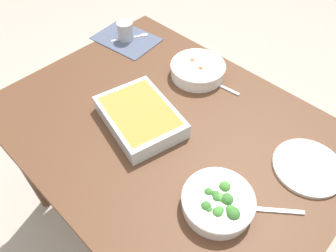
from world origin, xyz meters
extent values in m
plane|color=#B2A899|center=(0.00, 0.00, 0.00)|extent=(6.00, 6.00, 0.00)
cube|color=brown|center=(0.00, 0.00, 0.72)|extent=(1.20, 0.90, 0.04)
cylinder|color=brown|center=(-0.54, -0.39, 0.35)|extent=(0.06, 0.06, 0.70)
cylinder|color=brown|center=(-0.54, 0.39, 0.35)|extent=(0.06, 0.06, 0.70)
cylinder|color=brown|center=(0.54, 0.39, 0.35)|extent=(0.06, 0.06, 0.70)
cube|color=#4C5670|center=(-0.51, 0.25, 0.74)|extent=(0.30, 0.23, 0.00)
cylinder|color=white|center=(-0.11, 0.28, 0.77)|extent=(0.21, 0.21, 0.05)
torus|color=white|center=(-0.11, 0.28, 0.79)|extent=(0.22, 0.22, 0.01)
cylinder|color=olive|center=(-0.11, 0.28, 0.77)|extent=(0.18, 0.18, 0.03)
sphere|color=#C66633|center=(-0.08, 0.27, 0.79)|extent=(0.02, 0.02, 0.02)
sphere|color=#C66633|center=(-0.14, 0.29, 0.79)|extent=(0.02, 0.02, 0.02)
sphere|color=silver|center=(-0.08, 0.29, 0.79)|extent=(0.01, 0.01, 0.01)
sphere|color=#C66633|center=(-0.11, 0.28, 0.79)|extent=(0.01, 0.01, 0.01)
sphere|color=#C66633|center=(-0.10, 0.31, 0.79)|extent=(0.01, 0.01, 0.01)
cylinder|color=white|center=(0.32, -0.12, 0.77)|extent=(0.20, 0.20, 0.05)
torus|color=white|center=(0.32, -0.12, 0.79)|extent=(0.21, 0.21, 0.01)
cylinder|color=#8CB272|center=(0.32, -0.12, 0.77)|extent=(0.16, 0.16, 0.02)
sphere|color=#3D7A33|center=(0.30, -0.12, 0.79)|extent=(0.03, 0.03, 0.03)
sphere|color=#3D7A33|center=(0.36, -0.13, 0.79)|extent=(0.03, 0.03, 0.03)
sphere|color=#478C38|center=(0.31, -0.08, 0.79)|extent=(0.03, 0.03, 0.03)
sphere|color=#478C38|center=(0.34, -0.15, 0.79)|extent=(0.03, 0.03, 0.03)
sphere|color=#3D7A33|center=(0.37, -0.13, 0.79)|extent=(0.04, 0.04, 0.04)
sphere|color=#478C38|center=(0.36, -0.13, 0.79)|extent=(0.03, 0.03, 0.03)
sphere|color=#569E42|center=(0.32, -0.12, 0.79)|extent=(0.03, 0.03, 0.03)
sphere|color=#478C38|center=(0.34, -0.16, 0.79)|extent=(0.03, 0.03, 0.03)
sphere|color=#3D7A33|center=(0.31, -0.12, 0.79)|extent=(0.03, 0.03, 0.03)
sphere|color=#3D7A33|center=(0.32, -0.17, 0.78)|extent=(0.02, 0.02, 0.02)
sphere|color=#3D7A33|center=(0.33, -0.11, 0.79)|extent=(0.04, 0.04, 0.04)
sphere|color=#3D7A33|center=(0.28, -0.13, 0.79)|extent=(0.03, 0.03, 0.03)
sphere|color=#3D7A33|center=(0.31, -0.17, 0.79)|extent=(0.03, 0.03, 0.03)
cube|color=silver|center=(-0.08, -0.06, 0.77)|extent=(0.34, 0.28, 0.06)
cube|color=gold|center=(-0.08, -0.06, 0.78)|extent=(0.30, 0.25, 0.04)
cylinder|color=#B2BCC6|center=(-0.51, 0.25, 0.78)|extent=(0.07, 0.07, 0.08)
cylinder|color=black|center=(-0.51, 0.25, 0.77)|extent=(0.06, 0.06, 0.05)
cylinder|color=silver|center=(0.44, 0.18, 0.75)|extent=(0.22, 0.22, 0.01)
cube|color=silver|center=(0.02, 0.29, 0.74)|extent=(0.14, 0.03, 0.01)
ellipsoid|color=silver|center=(-0.07, 0.28, 0.75)|extent=(0.04, 0.03, 0.01)
cube|color=silver|center=(0.45, -0.01, 0.74)|extent=(0.12, 0.10, 0.01)
ellipsoid|color=silver|center=(0.39, -0.06, 0.75)|extent=(0.05, 0.05, 0.01)
cube|color=silver|center=(-0.51, 0.25, 0.74)|extent=(0.08, 0.13, 0.01)
ellipsoid|color=silver|center=(-0.47, 0.32, 0.75)|extent=(0.04, 0.05, 0.01)
cube|color=silver|center=(0.00, 0.00, 0.74)|extent=(0.11, 0.11, 0.01)
cube|color=silver|center=(-0.06, 0.06, 0.74)|extent=(0.05, 0.05, 0.01)
camera|label=1|loc=(0.51, -0.53, 1.58)|focal=34.10mm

